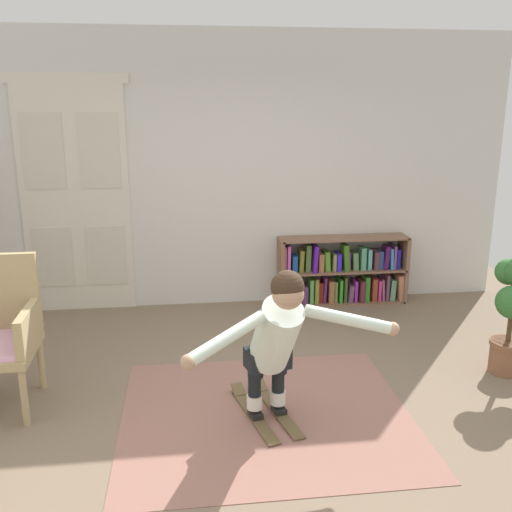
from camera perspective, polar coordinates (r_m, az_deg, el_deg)
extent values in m
plane|color=#786450|center=(4.09, 0.99, -16.77)|extent=(7.20, 7.20, 0.00)
cube|color=silver|center=(6.10, -2.41, 8.46)|extent=(6.00, 0.10, 2.90)
cube|color=beige|center=(6.22, -20.22, 5.12)|extent=(0.55, 0.04, 2.35)
cube|color=beige|center=(6.14, -20.70, 9.84)|extent=(0.41, 0.01, 0.76)
cube|color=beige|center=(6.32, -19.77, -0.15)|extent=(0.41, 0.01, 0.64)
cube|color=beige|center=(6.12, -15.18, 5.38)|extent=(0.55, 0.04, 2.35)
cube|color=beige|center=(6.04, -15.55, 10.18)|extent=(0.41, 0.01, 0.76)
cube|color=beige|center=(6.22, -14.84, 0.01)|extent=(0.41, 0.01, 0.64)
cube|color=beige|center=(6.09, -18.69, 16.67)|extent=(1.22, 0.04, 0.10)
cube|color=#946557|center=(4.21, 1.04, -15.71)|extent=(2.05, 1.81, 0.01)
cube|color=brown|center=(6.17, 2.51, -1.66)|extent=(0.04, 0.30, 0.75)
cube|color=brown|center=(6.54, 14.58, -1.17)|extent=(0.04, 0.30, 0.75)
cube|color=brown|center=(6.44, 8.59, -4.53)|extent=(1.39, 0.30, 0.02)
cube|color=brown|center=(6.32, 8.72, -1.42)|extent=(1.39, 0.30, 0.02)
cube|color=brown|center=(6.23, 8.85, 1.80)|extent=(1.39, 0.30, 0.02)
cube|color=maroon|center=(6.25, 2.87, -3.89)|extent=(0.04, 0.16, 0.20)
cube|color=brown|center=(6.28, 3.32, -3.82)|extent=(0.04, 0.22, 0.20)
cube|color=#4C48C9|center=(6.28, 3.79, -3.60)|extent=(0.05, 0.19, 0.24)
cube|color=brown|center=(6.29, 4.30, -3.46)|extent=(0.03, 0.16, 0.27)
cube|color=#56305A|center=(6.30, 4.85, -3.78)|extent=(0.06, 0.20, 0.20)
cube|color=#559D44|center=(6.29, 5.53, -3.47)|extent=(0.04, 0.16, 0.27)
cube|color=olive|center=(6.33, 5.98, -3.36)|extent=(0.04, 0.21, 0.28)
cube|color=maroon|center=(6.35, 6.43, -3.55)|extent=(0.05, 0.15, 0.23)
cube|color=#592169|center=(6.34, 6.85, -3.29)|extent=(0.04, 0.18, 0.29)
cube|color=#905E37|center=(6.34, 7.48, -3.49)|extent=(0.06, 0.18, 0.25)
cube|color=olive|center=(6.37, 7.90, -3.46)|extent=(0.03, 0.19, 0.24)
cube|color=green|center=(6.38, 8.38, -3.35)|extent=(0.03, 0.22, 0.26)
cube|color=#405427|center=(6.41, 8.85, -3.20)|extent=(0.03, 0.19, 0.28)
cube|color=#683F61|center=(6.42, 9.40, -3.63)|extent=(0.06, 0.20, 0.19)
cube|color=purple|center=(6.45, 9.86, -3.36)|extent=(0.03, 0.20, 0.23)
cube|color=#59242D|center=(6.43, 10.47, -3.38)|extent=(0.05, 0.22, 0.24)
cube|color=#387D28|center=(6.48, 10.92, -3.09)|extent=(0.05, 0.23, 0.28)
cube|color=brown|center=(6.49, 11.63, -3.18)|extent=(0.05, 0.23, 0.26)
cube|color=#D63B86|center=(6.51, 12.20, -3.31)|extent=(0.03, 0.16, 0.23)
cube|color=#9F5D84|center=(6.54, 12.50, -3.18)|extent=(0.04, 0.19, 0.24)
cube|color=#653B4E|center=(6.53, 12.92, -2.98)|extent=(0.03, 0.20, 0.30)
cube|color=#5F9774|center=(6.58, 13.39, -3.16)|extent=(0.07, 0.21, 0.24)
cube|color=#B77755|center=(6.58, 14.15, -2.94)|extent=(0.08, 0.23, 0.30)
cube|color=#B96A80|center=(6.15, 2.85, -0.27)|extent=(0.03, 0.17, 0.28)
cube|color=#D256AE|center=(6.14, 3.24, -0.23)|extent=(0.03, 0.18, 0.30)
cube|color=#174A90|center=(6.16, 3.87, -0.73)|extent=(0.05, 0.14, 0.19)
cube|color=olive|center=(6.18, 4.52, -0.42)|extent=(0.05, 0.17, 0.24)
cube|color=#547A33|center=(6.20, 5.22, -0.14)|extent=(0.06, 0.14, 0.29)
cube|color=#5019A4|center=(6.19, 5.88, -0.16)|extent=(0.05, 0.23, 0.30)
cube|color=#9B613A|center=(6.23, 6.46, -0.55)|extent=(0.06, 0.20, 0.20)
cube|color=#4E8F2B|center=(6.25, 7.09, -0.42)|extent=(0.07, 0.17, 0.22)
cube|color=olive|center=(6.27, 7.76, -0.52)|extent=(0.04, 0.21, 0.19)
cube|color=#3624D6|center=(6.28, 8.22, -0.50)|extent=(0.05, 0.19, 0.19)
cube|color=#3C651D|center=(6.27, 8.95, -0.08)|extent=(0.08, 0.19, 0.30)
cube|color=#4F2689|center=(6.31, 9.28, -0.41)|extent=(0.03, 0.14, 0.21)
cube|color=#51794B|center=(6.33, 9.87, -0.43)|extent=(0.07, 0.16, 0.20)
cube|color=#4E946D|center=(6.33, 10.67, -0.20)|extent=(0.05, 0.15, 0.25)
cube|color=#5DADAE|center=(6.38, 11.24, -0.24)|extent=(0.04, 0.17, 0.23)
cube|color=#532F34|center=(6.40, 11.83, -0.31)|extent=(0.05, 0.21, 0.20)
cube|color=#344A90|center=(6.43, 12.31, -0.29)|extent=(0.05, 0.16, 0.20)
cube|color=#41134D|center=(6.41, 12.92, -0.09)|extent=(0.07, 0.15, 0.26)
cube|color=#347DC6|center=(6.45, 13.30, -0.15)|extent=(0.04, 0.20, 0.24)
cube|color=#6C3F82|center=(6.47, 13.56, 0.01)|extent=(0.03, 0.23, 0.26)
cube|color=#2320A1|center=(6.49, 13.96, -0.17)|extent=(0.04, 0.16, 0.22)
cylinder|color=tan|center=(4.31, -22.34, -13.05)|extent=(0.05, 0.05, 0.42)
cylinder|color=tan|center=(4.76, -20.86, -10.13)|extent=(0.05, 0.05, 0.42)
cube|color=tan|center=(4.37, -21.95, -6.69)|extent=(0.07, 0.56, 0.28)
cylinder|color=brown|center=(5.17, 23.91, -9.26)|extent=(0.26, 0.26, 0.28)
cylinder|color=brown|center=(5.12, 24.06, -8.03)|extent=(0.28, 0.28, 0.04)
cylinder|color=#4C3823|center=(5.05, 24.30, -5.94)|extent=(0.04, 0.04, 0.36)
sphere|color=#2F652D|center=(5.03, 24.13, -1.47)|extent=(0.21, 0.21, 0.21)
cube|color=brown|center=(4.17, -0.16, -15.82)|extent=(0.27, 0.76, 0.01)
cube|color=brown|center=(4.45, -1.80, -13.29)|extent=(0.11, 0.13, 0.06)
cube|color=black|center=(4.15, -0.05, -15.67)|extent=(0.11, 0.14, 0.04)
cube|color=brown|center=(4.23, 2.21, -15.36)|extent=(0.27, 0.76, 0.01)
cube|color=brown|center=(4.50, 0.42, -12.91)|extent=(0.11, 0.13, 0.06)
cube|color=black|center=(4.20, 2.32, -15.21)|extent=(0.11, 0.14, 0.04)
cylinder|color=white|center=(4.12, -0.16, -14.49)|extent=(0.13, 0.13, 0.10)
cylinder|color=black|center=(4.02, -0.16, -12.01)|extent=(0.11, 0.11, 0.30)
cylinder|color=black|center=(3.95, -0.05, -10.65)|extent=(0.13, 0.13, 0.22)
cylinder|color=white|center=(4.18, 2.22, -14.04)|extent=(0.13, 0.13, 0.10)
cylinder|color=black|center=(4.08, 2.25, -11.59)|extent=(0.11, 0.11, 0.30)
cylinder|color=black|center=(4.02, 2.39, -10.24)|extent=(0.13, 0.13, 0.22)
cube|color=black|center=(3.98, 1.18, -10.24)|extent=(0.33, 0.25, 0.14)
cylinder|color=silver|center=(3.77, 1.96, -7.99)|extent=(0.39, 0.56, 0.59)
sphere|color=tan|center=(3.48, 3.25, -3.81)|extent=(0.24, 0.24, 0.20)
sphere|color=#382619|center=(3.48, 3.20, -3.13)|extent=(0.25, 0.25, 0.21)
cylinder|color=silver|center=(3.38, -2.98, -8.26)|extent=(0.52, 0.40, 0.20)
sphere|color=tan|center=(3.25, -6.90, -10.57)|extent=(0.11, 0.11, 0.09)
cylinder|color=silver|center=(3.70, 9.38, -6.34)|extent=(0.59, 0.16, 0.20)
sphere|color=tan|center=(3.78, 13.62, -7.15)|extent=(0.11, 0.11, 0.09)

